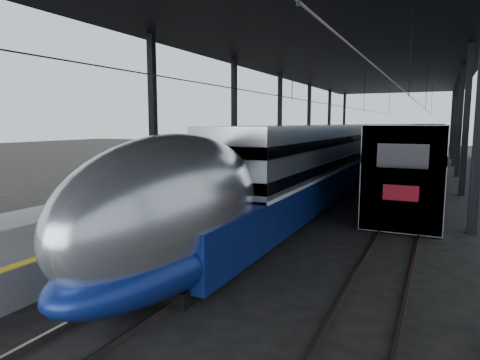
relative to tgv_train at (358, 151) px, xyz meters
The scene contains 8 objects.
ground 22.95m from the tgv_train, 95.02° to the right, with size 160.00×160.00×0.00m, color black.
platform 6.34m from the tgv_train, 153.20° to the right, with size 6.00×80.00×1.00m, color #4C4C4F.
yellow_strip 4.00m from the tgv_train, 134.18° to the right, with size 0.30×80.00×0.01m, color yellow.
rails 4.20m from the tgv_train, 48.02° to the right, with size 6.52×80.00×0.16m.
canopy 7.65m from the tgv_train, 92.05° to the right, with size 18.00×75.00×9.47m.
tgv_train is the anchor object (origin of this frame).
second_train 9.31m from the tgv_train, 57.52° to the left, with size 3.12×56.05×4.30m.
child 23.46m from the tgv_train, 102.65° to the right, with size 0.36×0.24×0.98m, color #55261C.
Camera 1 is at (8.29, -14.02, 4.37)m, focal length 32.00 mm.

